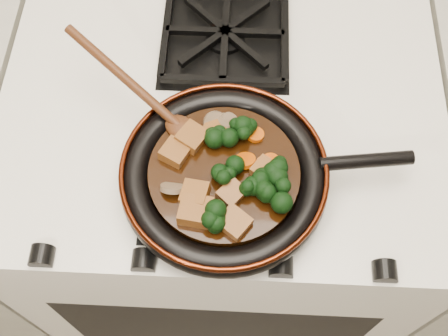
{
  "coord_description": "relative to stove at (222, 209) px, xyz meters",
  "views": [
    {
      "loc": [
        0.03,
        1.16,
        1.69
      ],
      "look_at": [
        0.01,
        1.53,
        0.97
      ],
      "focal_mm": 45.0,
      "sensor_mm": 36.0,
      "label": 1
    }
  ],
  "objects": [
    {
      "name": "broccoli_floret_4",
      "position": [
        -0.0,
        -0.23,
        0.52
      ],
      "size": [
        0.06,
        0.06,
        0.06
      ],
      "primitive_type": null,
      "rotation": [
        -0.03,
        -0.05,
        1.55
      ],
      "color": "black",
      "rests_on": "braising_sauce"
    },
    {
      "name": "tofu_cube_5",
      "position": [
        0.07,
        -0.16,
        0.52
      ],
      "size": [
        0.05,
        0.05,
        0.02
      ],
      "primitive_type": "cube",
      "rotation": [
        0.0,
        0.06,
        2.52
      ],
      "color": "brown",
      "rests_on": "braising_sauce"
    },
    {
      "name": "mushroom_slice_2",
      "position": [
        0.02,
        -0.08,
        0.52
      ],
      "size": [
        0.05,
        0.05,
        0.03
      ],
      "primitive_type": "cylinder",
      "rotation": [
        0.78,
        0.0,
        2.26
      ],
      "color": "brown",
      "rests_on": "braising_sauce"
    },
    {
      "name": "carrot_coin_4",
      "position": [
        0.04,
        -0.14,
        0.51
      ],
      "size": [
        0.03,
        0.03,
        0.02
      ],
      "primitive_type": "cylinder",
      "rotation": [
        -0.35,
        -0.13,
        0.0
      ],
      "color": "#C84A05",
      "rests_on": "braising_sauce"
    },
    {
      "name": "tofu_cube_0",
      "position": [
        -0.04,
        -0.11,
        0.52
      ],
      "size": [
        0.06,
        0.06,
        0.03
      ],
      "primitive_type": "cube",
      "rotation": [
        0.11,
        0.1,
        1.04
      ],
      "color": "brown",
      "rests_on": "braising_sauce"
    },
    {
      "name": "mushroom_slice_3",
      "position": [
        0.02,
        -0.08,
        0.52
      ],
      "size": [
        0.03,
        0.03,
        0.03
      ],
      "primitive_type": "cylinder",
      "rotation": [
        0.63,
        0.0,
        1.6
      ],
      "color": "brown",
      "rests_on": "braising_sauce"
    },
    {
      "name": "burner_grate_back",
      "position": [
        0.0,
        0.14,
        0.46
      ],
      "size": [
        0.23,
        0.23,
        0.03
      ],
      "primitive_type": null,
      "color": "black",
      "rests_on": "stove"
    },
    {
      "name": "carrot_coin_5",
      "position": [
        -0.02,
        -0.23,
        0.51
      ],
      "size": [
        0.03,
        0.03,
        0.02
      ],
      "primitive_type": "cylinder",
      "rotation": [
        0.27,
        0.24,
        0.0
      ],
      "color": "#C84A05",
      "rests_on": "braising_sauce"
    },
    {
      "name": "broccoli_floret_1",
      "position": [
        0.0,
        -0.1,
        0.52
      ],
      "size": [
        0.09,
        0.08,
        0.07
      ],
      "primitive_type": null,
      "rotation": [
        0.2,
        0.23,
        0.79
      ],
      "color": "black",
      "rests_on": "braising_sauce"
    },
    {
      "name": "stove",
      "position": [
        0.0,
        0.0,
        0.0
      ],
      "size": [
        0.76,
        0.6,
        0.9
      ],
      "primitive_type": "cube",
      "color": "white",
      "rests_on": "ground"
    },
    {
      "name": "carrot_coin_1",
      "position": [
        0.07,
        -0.14,
        0.51
      ],
      "size": [
        0.03,
        0.03,
        0.02
      ],
      "primitive_type": "cylinder",
      "rotation": [
        0.22,
        -0.22,
        0.0
      ],
      "color": "#C84A05",
      "rests_on": "braising_sauce"
    },
    {
      "name": "tofu_cube_4",
      "position": [
        -0.03,
        -0.2,
        0.52
      ],
      "size": [
        0.05,
        0.05,
        0.03
      ],
      "primitive_type": "cube",
      "rotation": [
        -0.12,
        0.06,
        1.37
      ],
      "color": "brown",
      "rests_on": "braising_sauce"
    },
    {
      "name": "braising_sauce",
      "position": [
        0.01,
        -0.16,
        0.5
      ],
      "size": [
        0.22,
        0.22,
        0.02
      ],
      "primitive_type": "cylinder",
      "color": "black",
      "rests_on": "skillet"
    },
    {
      "name": "tofu_cube_1",
      "position": [
        -0.06,
        -0.13,
        0.52
      ],
      "size": [
        0.05,
        0.05,
        0.03
      ],
      "primitive_type": "cube",
      "rotation": [
        0.07,
        0.08,
        1.11
      ],
      "color": "brown",
      "rests_on": "braising_sauce"
    },
    {
      "name": "mushroom_slice_0",
      "position": [
        -0.01,
        -0.08,
        0.52
      ],
      "size": [
        0.05,
        0.04,
        0.03
      ],
      "primitive_type": "cylinder",
      "rotation": [
        0.81,
        0.0,
        0.39
      ],
      "color": "brown",
      "rests_on": "braising_sauce"
    },
    {
      "name": "broccoli_floret_0",
      "position": [
        0.08,
        -0.16,
        0.52
      ],
      "size": [
        0.07,
        0.07,
        0.06
      ],
      "primitive_type": null,
      "rotation": [
        -0.04,
        -0.2,
        0.08
      ],
      "color": "black",
      "rests_on": "braising_sauce"
    },
    {
      "name": "carrot_coin_3",
      "position": [
        0.08,
        -0.14,
        0.51
      ],
      "size": [
        0.03,
        0.03,
        0.02
      ],
      "primitive_type": "cylinder",
      "rotation": [
        0.24,
        0.21,
        0.0
      ],
      "color": "#C84A05",
      "rests_on": "braising_sauce"
    },
    {
      "name": "skillet",
      "position": [
        0.01,
        -0.16,
        0.49
      ],
      "size": [
        0.44,
        0.31,
        0.05
      ],
      "rotation": [
        0.0,
        0.0,
        0.13
      ],
      "color": "black",
      "rests_on": "burner_grate_front"
    },
    {
      "name": "broccoli_floret_6",
      "position": [
        0.04,
        -0.09,
        0.52
      ],
      "size": [
        0.08,
        0.08,
        0.07
      ],
      "primitive_type": null,
      "rotation": [
        0.17,
        -0.08,
        0.34
      ],
      "color": "black",
      "rests_on": "braising_sauce"
    },
    {
      "name": "carrot_coin_0",
      "position": [
        0.06,
        -0.09,
        0.51
      ],
      "size": [
        0.03,
        0.03,
        0.01
      ],
      "primitive_type": "cylinder",
      "rotation": [
        -0.09,
        0.07,
        0.0
      ],
      "color": "#C84A05",
      "rests_on": "braising_sauce"
    },
    {
      "name": "tofu_cube_2",
      "position": [
        -0.03,
        -0.22,
        0.52
      ],
      "size": [
        0.05,
        0.05,
        0.03
      ],
      "primitive_type": "cube",
      "rotation": [
        0.0,
        0.08,
        1.44
      ],
      "color": "brown",
      "rests_on": "braising_sauce"
    },
    {
      "name": "carrot_coin_2",
      "position": [
        -0.02,
        -0.21,
        0.51
      ],
      "size": [
        0.03,
        0.03,
        0.02
      ],
      "primitive_type": "cylinder",
      "rotation": [
        0.03,
        -0.31,
        0.0
      ],
      "color": "#C84A05",
      "rests_on": "braising_sauce"
    },
    {
      "name": "broccoli_floret_3",
      "position": [
        0.06,
        -0.18,
        0.52
      ],
      "size": [
        0.08,
        0.07,
        0.06
      ],
      "primitive_type": null,
      "rotation": [
        -0.0,
        0.1,
        2.83
      ],
      "color": "black",
      "rests_on": "braising_sauce"
    },
    {
      "name": "mushroom_slice_1",
      "position": [
        -0.06,
        -0.19,
        0.52
      ],
      "size": [
        0.04,
        0.03,
        0.03
      ],
      "primitive_type": "cylinder",
      "rotation": [
        0.8,
        0.0,
        3.07
      ],
      "color": "brown",
      "rests_on": "braising_sauce"
    },
    {
      "name": "burner_grate_front",
      "position": [
        0.0,
        -0.14,
        0.46
      ],
      "size": [
        0.23,
        0.23,
        0.03
      ],
      "primitive_type": null,
      "color": "black",
      "rests_on": "stove"
    },
    {
      "name": "mushroom_slice_4",
      "position": [
        -0.01,
        -0.23,
        0.52
      ],
      "size": [
        0.04,
        0.03,
        0.03
      ],
      "primitive_type": "cylinder",
      "rotation": [
        0.98,
        0.0,
        2.95
      ],
      "color": "brown",
      "rests_on": "braising_sauce"
    },
    {
      "name": "broccoli_floret_5",
      "position": [
        0.01,
        -0.16,
        0.52
      ],
      "size": [
        0.09,
        0.08,
        0.07
      ],
      "primitive_type": null,
      "rotation": [
        0.06,
        -0.18,
        2.52
      ],
      "color": "black",
      "rests_on": "braising_sauce"
    },
    {
      "name": "broccoli_floret_2",
      "position": [
        0.07,
        -0.17,
        0.52
      ],
      "size": [
        0.09,
        0.09,
        0.06
      ],
      "primitive_type": null,
      "rotation": [
        -0.22,
        -0.06,
        2.46
      ],
      "color": "black",
      "rests_on": "braising_sauce"
    },
    {
      "name": "broccoli_floret_7",
      "position": [
        0.08,
        -0.2,
        0.52
      ],
      "size": [
        0.09,
        0.09,
        0.08
      ],
      "primitive_type": null,
      "rotation": [
        0.2,
        -0.17,
        1.06
      ],
      "color": "black",
      "rests_on": "braising_sauce"
    },
    {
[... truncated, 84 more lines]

